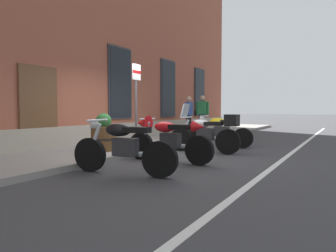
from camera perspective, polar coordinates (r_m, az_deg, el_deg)
ground_plane at (r=8.05m, az=-3.29°, el=-5.26°), size 140.00×140.00×0.00m
sidewalk at (r=8.77m, az=-9.86°, el=-4.18°), size 28.81×2.42×0.13m
lane_stripe at (r=6.80m, az=19.76°, el=-6.96°), size 28.81×0.12×0.01m
brick_pub_facade at (r=12.21m, az=-25.29°, el=19.16°), size 22.81×5.69×9.22m
motorcycle_black_naked at (r=5.49m, az=-8.67°, el=-4.06°), size 0.64×2.08×1.00m
motorcycle_red_sport at (r=6.73m, az=-0.51°, el=-2.06°), size 0.62×2.14×1.04m
motorcycle_silver_touring at (r=8.17m, az=7.47°, el=-1.22°), size 0.62×2.03×1.34m
motorcycle_yellow_naked at (r=9.61m, az=9.76°, el=-1.02°), size 0.62×2.07×0.98m
pedestrian_blue_top at (r=12.68m, az=3.97°, el=2.45°), size 0.59×0.22×1.60m
pedestrian_striped_shirt at (r=13.47m, az=6.51°, el=2.66°), size 0.28×0.65×1.67m
parking_sign at (r=8.61m, az=-6.04°, el=6.31°), size 0.36×0.07×2.36m
barrel_planter at (r=7.87m, az=-12.07°, el=-1.72°), size 0.68×0.68×0.95m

